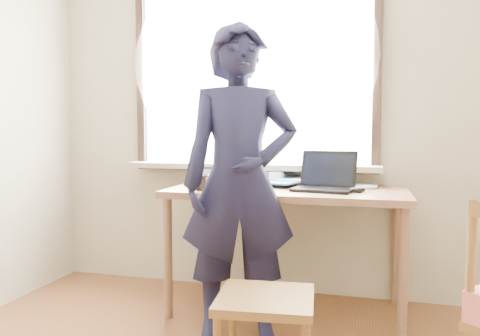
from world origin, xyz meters
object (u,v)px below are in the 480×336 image
(laptop, at_px, (326,181))
(mug_white, at_px, (276,178))
(mug_dark, at_px, (201,183))
(work_chair, at_px, (265,310))
(person, at_px, (240,182))
(desk, at_px, (287,201))

(laptop, xyz_separation_m, mug_white, (-0.36, 0.23, -0.01))
(laptop, distance_m, mug_dark, 0.79)
(mug_white, relative_size, work_chair, 0.24)
(mug_white, bearing_deg, laptop, -32.25)
(person, bearing_deg, work_chair, -82.23)
(desk, distance_m, laptop, 0.29)
(desk, distance_m, mug_white, 0.26)
(laptop, relative_size, work_chair, 0.85)
(mug_white, height_order, mug_dark, mug_dark)
(laptop, bearing_deg, person, -135.58)
(mug_white, bearing_deg, mug_dark, -131.37)
(work_chair, distance_m, person, 0.78)
(work_chair, bearing_deg, mug_white, 98.69)
(mug_dark, bearing_deg, laptop, 16.26)
(laptop, height_order, mug_dark, laptop)
(person, bearing_deg, mug_dark, 126.22)
(laptop, xyz_separation_m, person, (-0.44, -0.43, 0.02))
(desk, xyz_separation_m, mug_dark, (-0.51, -0.25, 0.13))
(desk, bearing_deg, laptop, -6.70)
(desk, relative_size, laptop, 3.79)
(mug_white, distance_m, person, 0.67)
(mug_dark, bearing_deg, desk, 26.16)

